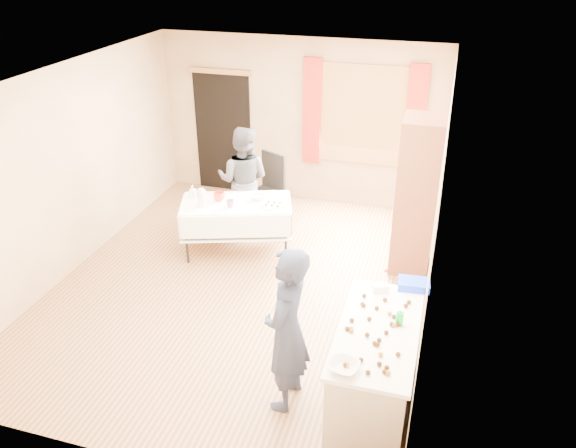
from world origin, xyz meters
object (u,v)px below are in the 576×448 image
(cabinet, at_px, (417,197))
(counter, at_px, (374,369))
(girl, at_px, (287,330))
(woman, at_px, (243,180))
(party_table, at_px, (237,222))
(chair, at_px, (266,203))

(cabinet, relative_size, counter, 1.39)
(girl, distance_m, woman, 3.51)
(cabinet, xyz_separation_m, party_table, (-2.34, -0.26, -0.57))
(party_table, xyz_separation_m, chair, (0.11, 0.93, -0.12))
(chair, bearing_deg, girl, -44.05)
(counter, distance_m, girl, 0.88)
(chair, xyz_separation_m, woman, (-0.24, -0.29, 0.47))
(cabinet, bearing_deg, girl, -107.84)
(chair, height_order, woman, woman)
(woman, bearing_deg, counter, 124.13)
(counter, distance_m, woman, 3.83)
(party_table, height_order, girl, girl)
(cabinet, height_order, woman, cabinet)
(cabinet, relative_size, girl, 1.23)
(cabinet, height_order, chair, cabinet)
(woman, bearing_deg, party_table, 97.17)
(party_table, height_order, woman, woman)
(cabinet, bearing_deg, chair, 163.15)
(cabinet, distance_m, chair, 2.42)
(cabinet, xyz_separation_m, chair, (-2.22, 0.67, -0.70))
(girl, bearing_deg, chair, -155.12)
(cabinet, xyz_separation_m, counter, (-0.10, -2.62, -0.57))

